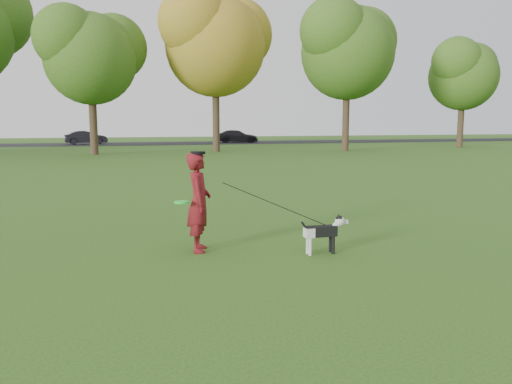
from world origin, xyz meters
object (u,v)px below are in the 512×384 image
object	(u,v)px
car_mid	(86,138)
car_right	(237,136)
man	(199,202)
dog	(324,230)

from	to	relation	value
car_mid	car_right	distance (m)	13.97
car_right	man	bearing A→B (deg)	171.42
dog	car_right	size ratio (longest dim) A/B	0.20
dog	car_right	distance (m)	41.19
car_mid	man	bearing A→B (deg)	175.58
man	dog	xyz separation A→B (m)	(1.89, -0.68, -0.42)
man	car_mid	world-z (taller)	man
dog	car_mid	size ratio (longest dim) A/B	0.22
dog	car_mid	xyz separation A→B (m)	(-5.97, 40.41, 0.24)
car_mid	car_right	bearing A→B (deg)	-100.29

